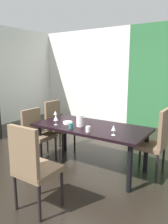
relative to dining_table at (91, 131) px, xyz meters
The scene contains 14 objects.
ground_plane 0.86m from the dining_table, behind, with size 6.30×6.22×0.02m, color black.
back_panel_interior 3.84m from the dining_table, 125.09° to the left, with size 3.09×0.10×2.77m, color silver.
dining_table is the anchor object (origin of this frame).
chair_left_near 0.98m from the dining_table, 162.97° to the right, with size 0.44×0.44×0.92m.
chair_head_near 1.32m from the dining_table, 88.11° to the right, with size 0.44×0.44×1.04m.
chair_right_far 0.99m from the dining_table, 16.84° to the left, with size 0.44×0.44×1.05m.
chair_left_far 0.99m from the dining_table, 163.08° to the left, with size 0.44×0.44×0.99m.
wine_glass_west 0.60m from the dining_table, 153.61° to the right, with size 0.08×0.08×0.16m.
wine_glass_corner 0.60m from the dining_table, 25.54° to the right, with size 0.06×0.06×0.14m.
wine_glass_center 0.78m from the dining_table, behind, with size 0.07×0.07×0.16m.
serving_bowl_left 0.42m from the dining_table, 165.79° to the right, with size 0.15×0.15×0.04m, color white.
cup_south 0.37m from the dining_table, 65.38° to the right, with size 0.07×0.07×0.09m, color white.
cup_east 0.37m from the dining_table, 119.15° to the right, with size 0.07×0.07×0.09m, color #2C7770.
pitcher_near_shelf 0.25m from the dining_table, 137.49° to the right, with size 0.14×0.12×0.19m.
Camera 1 is at (2.33, -2.91, 1.64)m, focal length 35.00 mm.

